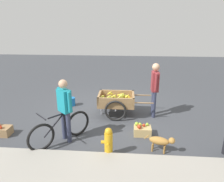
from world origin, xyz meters
TOP-DOWN VIEW (x-y plane):
  - ground_plane at (0.00, 0.00)m, footprint 24.00×24.00m
  - fruit_cart at (-0.24, 0.16)m, footprint 1.66×0.95m
  - vendor_person at (-1.38, 0.15)m, footprint 0.22×0.55m
  - bicycle at (0.99, 1.86)m, footprint 1.15×1.28m
  - cyclist_person at (0.89, 1.74)m, footprint 0.41×0.40m
  - dog at (-1.34, 2.06)m, footprint 0.65×0.29m
  - fire_hydrant at (-0.19, 2.30)m, footprint 0.25×0.25m
  - plastic_bucket at (1.36, -0.47)m, footprint 0.24×0.24m
  - apple_crate at (2.64, 1.64)m, footprint 0.44×0.32m
  - mixed_fruit_crate at (-0.98, 1.35)m, footprint 0.44×0.32m

SIDE VIEW (x-z plane):
  - ground_plane at x=0.00m, z-range 0.00..0.00m
  - apple_crate at x=2.64m, z-range -0.03..0.29m
  - mixed_fruit_crate at x=-0.98m, z-range -0.03..0.29m
  - plastic_bucket at x=1.36m, z-range 0.00..0.29m
  - dog at x=-1.34m, z-range 0.07..0.47m
  - fire_hydrant at x=-0.19m, z-range 0.00..0.67m
  - bicycle at x=0.99m, z-range -0.07..0.78m
  - fruit_cart at x=-0.24m, z-range 0.08..0.80m
  - cyclist_person at x=0.89m, z-range 0.15..1.70m
  - vendor_person at x=-1.38m, z-range 0.17..1.82m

